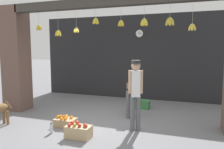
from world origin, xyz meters
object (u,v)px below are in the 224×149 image
(shopkeeper, at_px, (136,89))
(wall_clock, at_px, (139,34))
(fruit_crate_oranges, at_px, (65,122))
(water_bottle, at_px, (51,128))
(produce_box_green, at_px, (141,104))
(worker_stooping, at_px, (131,93))
(fruit_crate_apples, at_px, (78,131))

(shopkeeper, xyz_separation_m, wall_clock, (-0.64, 3.39, 1.54))
(fruit_crate_oranges, xyz_separation_m, water_bottle, (-0.06, -0.51, 0.00))
(produce_box_green, distance_m, wall_clock, 2.78)
(worker_stooping, bearing_deg, water_bottle, -135.25)
(fruit_crate_oranges, xyz_separation_m, produce_box_green, (1.46, 2.37, 0.02))
(produce_box_green, bearing_deg, shopkeeper, -82.30)
(worker_stooping, distance_m, fruit_crate_apples, 2.13)
(fruit_crate_oranges, bearing_deg, worker_stooping, 45.86)
(fruit_crate_apples, xyz_separation_m, water_bottle, (-0.71, 0.02, -0.03))
(water_bottle, xyz_separation_m, wall_clock, (1.16, 4.19, 2.43))
(wall_clock, bearing_deg, shopkeeper, -79.27)
(worker_stooping, height_order, produce_box_green, worker_stooping)
(fruit_crate_apples, relative_size, produce_box_green, 1.01)
(fruit_crate_apples, height_order, wall_clock, wall_clock)
(fruit_crate_oranges, bearing_deg, produce_box_green, 58.35)
(fruit_crate_apples, distance_m, produce_box_green, 3.01)
(worker_stooping, xyz_separation_m, produce_box_green, (0.10, 0.97, -0.55))
(shopkeeper, bearing_deg, produce_box_green, -103.46)
(worker_stooping, relative_size, fruit_crate_oranges, 1.93)
(shopkeeper, xyz_separation_m, produce_box_green, (-0.28, 2.07, -0.87))
(shopkeeper, bearing_deg, fruit_crate_apples, 16.10)
(shopkeeper, relative_size, wall_clock, 5.73)
(produce_box_green, bearing_deg, fruit_crate_apples, -105.57)
(shopkeeper, bearing_deg, fruit_crate_oranges, -11.48)
(worker_stooping, relative_size, wall_clock, 3.49)
(produce_box_green, xyz_separation_m, water_bottle, (-1.52, -2.88, -0.01))
(worker_stooping, distance_m, fruit_crate_oranges, 2.03)
(worker_stooping, relative_size, fruit_crate_apples, 1.84)
(worker_stooping, bearing_deg, fruit_crate_oranges, -142.80)
(water_bottle, relative_size, wall_clock, 0.85)
(shopkeeper, distance_m, fruit_crate_apples, 1.61)
(shopkeeper, relative_size, fruit_crate_oranges, 3.17)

